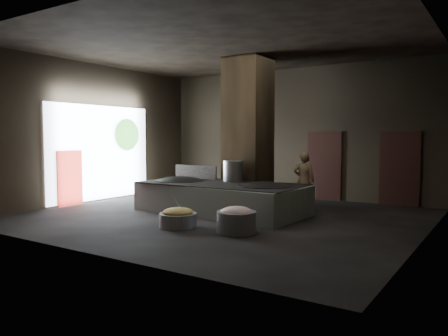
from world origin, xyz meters
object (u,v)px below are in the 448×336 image
Objects in this scene: wok_left at (179,183)px; veg_basin at (178,220)px; cook at (304,180)px; meat_basin at (236,222)px; wok_right at (265,189)px; hearth_platform at (221,198)px; stock_pot at (233,171)px.

wok_left is 2.81m from veg_basin.
wok_left is 3.68m from cook.
cook is 3.89m from meat_basin.
wok_left is at bearing 128.42° from veg_basin.
wok_left reaches higher than veg_basin.
wok_left reaches higher than meat_basin.
wok_right is 1.54× the size of veg_basin.
meat_basin is at bearing -79.45° from wok_right.
cook is at bearing 79.47° from wok_right.
cook is (3.14, 1.92, 0.09)m from wok_left.
wok_left is at bearing 148.80° from meat_basin.
wok_left is 2.80m from wok_right.
cook reaches higher than hearth_platform.
stock_pot is 2.12m from cook.
stock_pot is at bearing 94.28° from veg_basin.
wok_right reaches higher than hearth_platform.
stock_pot is 0.36× the size of cook.
wok_right is 1.57× the size of meat_basin.
wok_right is 2.25× the size of stock_pot.
wok_right is at bearing -21.04° from stock_pot.
meat_basin is at bearing -31.20° from wok_left.
hearth_platform reaches higher than meat_basin.
stock_pot reaches higher than wok_left.
hearth_platform is 1.49m from wok_left.
wok_right is at bearing 5.22° from hearth_platform.
wok_right is 2.12m from meat_basin.
stock_pot reaches higher than veg_basin.
cook is at bearing 38.81° from stock_pot.
cook is (1.69, 1.87, 0.44)m from hearth_platform.
hearth_platform is at bearing 1.97° from wok_left.
meat_basin is at bearing -56.40° from stock_pot.
cook is 1.94× the size of meat_basin.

